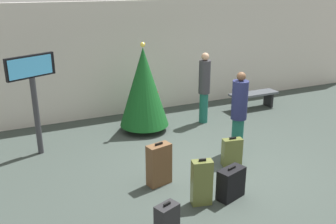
{
  "coord_description": "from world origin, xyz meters",
  "views": [
    {
      "loc": [
        -3.73,
        -5.82,
        3.54
      ],
      "look_at": [
        -0.6,
        1.01,
        0.9
      ],
      "focal_mm": 39.9,
      "sensor_mm": 36.0,
      "label": 1
    }
  ],
  "objects_px": {
    "traveller_1": "(204,86)",
    "suitcase_4": "(232,152)",
    "suitcase_2": "(159,165)",
    "suitcase_3": "(231,183)",
    "suitcase_0": "(202,183)",
    "waiting_bench": "(254,97)",
    "flight_info_kiosk": "(33,85)",
    "holiday_tree": "(144,87)",
    "traveller_0": "(239,111)"
  },
  "relations": [
    {
      "from": "holiday_tree",
      "to": "flight_info_kiosk",
      "type": "distance_m",
      "value": 2.59
    },
    {
      "from": "traveller_1",
      "to": "holiday_tree",
      "type": "bearing_deg",
      "value": 175.43
    },
    {
      "from": "traveller_1",
      "to": "suitcase_4",
      "type": "height_order",
      "value": "traveller_1"
    },
    {
      "from": "suitcase_2",
      "to": "suitcase_3",
      "type": "relative_size",
      "value": 1.4
    },
    {
      "from": "flight_info_kiosk",
      "to": "suitcase_2",
      "type": "xyz_separation_m",
      "value": [
        1.82,
        -2.28,
        -1.14
      ]
    },
    {
      "from": "holiday_tree",
      "to": "suitcase_0",
      "type": "height_order",
      "value": "holiday_tree"
    },
    {
      "from": "flight_info_kiosk",
      "to": "suitcase_4",
      "type": "distance_m",
      "value": 4.29
    },
    {
      "from": "flight_info_kiosk",
      "to": "suitcase_3",
      "type": "distance_m",
      "value": 4.42
    },
    {
      "from": "flight_info_kiosk",
      "to": "traveller_1",
      "type": "distance_m",
      "value": 4.19
    },
    {
      "from": "suitcase_4",
      "to": "suitcase_2",
      "type": "bearing_deg",
      "value": -177.06
    },
    {
      "from": "traveller_0",
      "to": "suitcase_2",
      "type": "relative_size",
      "value": 2.18
    },
    {
      "from": "suitcase_3",
      "to": "traveller_0",
      "type": "bearing_deg",
      "value": 52.31
    },
    {
      "from": "suitcase_0",
      "to": "suitcase_3",
      "type": "distance_m",
      "value": 0.57
    },
    {
      "from": "holiday_tree",
      "to": "suitcase_0",
      "type": "bearing_deg",
      "value": -95.47
    },
    {
      "from": "suitcase_2",
      "to": "traveller_1",
      "type": "bearing_deg",
      "value": 46.46
    },
    {
      "from": "traveller_0",
      "to": "suitcase_3",
      "type": "distance_m",
      "value": 2.0
    },
    {
      "from": "suitcase_0",
      "to": "suitcase_4",
      "type": "distance_m",
      "value": 1.6
    },
    {
      "from": "traveller_0",
      "to": "suitcase_4",
      "type": "height_order",
      "value": "traveller_0"
    },
    {
      "from": "flight_info_kiosk",
      "to": "traveller_0",
      "type": "height_order",
      "value": "flight_info_kiosk"
    },
    {
      "from": "waiting_bench",
      "to": "traveller_1",
      "type": "xyz_separation_m",
      "value": [
        -1.89,
        -0.37,
        0.63
      ]
    },
    {
      "from": "holiday_tree",
      "to": "waiting_bench",
      "type": "height_order",
      "value": "holiday_tree"
    },
    {
      "from": "holiday_tree",
      "to": "waiting_bench",
      "type": "distance_m",
      "value": 3.6
    },
    {
      "from": "suitcase_3",
      "to": "suitcase_4",
      "type": "distance_m",
      "value": 1.24
    },
    {
      "from": "holiday_tree",
      "to": "traveller_1",
      "type": "xyz_separation_m",
      "value": [
        1.62,
        -0.13,
        -0.13
      ]
    },
    {
      "from": "suitcase_0",
      "to": "suitcase_4",
      "type": "xyz_separation_m",
      "value": [
        1.26,
        0.98,
        -0.11
      ]
    },
    {
      "from": "suitcase_4",
      "to": "waiting_bench",
      "type": "bearing_deg",
      "value": 46.68
    },
    {
      "from": "suitcase_0",
      "to": "suitcase_3",
      "type": "relative_size",
      "value": 1.42
    },
    {
      "from": "suitcase_0",
      "to": "suitcase_2",
      "type": "xyz_separation_m",
      "value": [
        -0.38,
        0.9,
        -0.01
      ]
    },
    {
      "from": "suitcase_0",
      "to": "waiting_bench",
      "type": "bearing_deg",
      "value": 44.08
    },
    {
      "from": "suitcase_0",
      "to": "suitcase_3",
      "type": "bearing_deg",
      "value": -4.71
    },
    {
      "from": "traveller_1",
      "to": "suitcase_2",
      "type": "distance_m",
      "value": 3.44
    },
    {
      "from": "flight_info_kiosk",
      "to": "traveller_1",
      "type": "xyz_separation_m",
      "value": [
        4.16,
        0.17,
        -0.54
      ]
    },
    {
      "from": "traveller_0",
      "to": "suitcase_0",
      "type": "bearing_deg",
      "value": -139.66
    },
    {
      "from": "suitcase_3",
      "to": "suitcase_4",
      "type": "relative_size",
      "value": 0.97
    },
    {
      "from": "waiting_bench",
      "to": "traveller_1",
      "type": "height_order",
      "value": "traveller_1"
    },
    {
      "from": "holiday_tree",
      "to": "flight_info_kiosk",
      "type": "xyz_separation_m",
      "value": [
        -2.54,
        -0.3,
        0.41
      ]
    },
    {
      "from": "holiday_tree",
      "to": "suitcase_4",
      "type": "relative_size",
      "value": 3.63
    },
    {
      "from": "flight_info_kiosk",
      "to": "waiting_bench",
      "type": "relative_size",
      "value": 1.45
    },
    {
      "from": "traveller_1",
      "to": "suitcase_0",
      "type": "relative_size",
      "value": 2.22
    },
    {
      "from": "suitcase_2",
      "to": "suitcase_4",
      "type": "xyz_separation_m",
      "value": [
        1.64,
        0.08,
        -0.11
      ]
    },
    {
      "from": "flight_info_kiosk",
      "to": "traveller_1",
      "type": "height_order",
      "value": "flight_info_kiosk"
    },
    {
      "from": "traveller_0",
      "to": "suitcase_4",
      "type": "distance_m",
      "value": 0.93
    },
    {
      "from": "suitcase_4",
      "to": "suitcase_3",
      "type": "bearing_deg",
      "value": -124.56
    },
    {
      "from": "flight_info_kiosk",
      "to": "waiting_bench",
      "type": "distance_m",
      "value": 6.19
    },
    {
      "from": "waiting_bench",
      "to": "suitcase_3",
      "type": "distance_m",
      "value": 5.0
    },
    {
      "from": "traveller_0",
      "to": "traveller_1",
      "type": "bearing_deg",
      "value": 82.6
    },
    {
      "from": "suitcase_3",
      "to": "suitcase_4",
      "type": "xyz_separation_m",
      "value": [
        0.71,
        1.02,
        0.01
      ]
    },
    {
      "from": "suitcase_2",
      "to": "suitcase_4",
      "type": "distance_m",
      "value": 1.64
    },
    {
      "from": "holiday_tree",
      "to": "suitcase_3",
      "type": "xyz_separation_m",
      "value": [
        0.22,
        -3.52,
        -0.84
      ]
    },
    {
      "from": "waiting_bench",
      "to": "traveller_0",
      "type": "relative_size",
      "value": 0.83
    }
  ]
}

